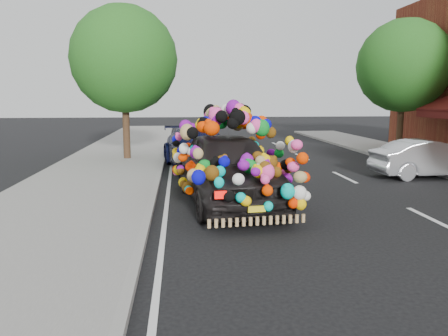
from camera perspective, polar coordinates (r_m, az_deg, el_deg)
The scene contains 9 objects.
ground at distance 8.90m, azimuth 5.24°, elevation -7.43°, with size 100.00×100.00×0.00m, color black.
sidewalk at distance 9.12m, azimuth -22.57°, elevation -7.32°, with size 4.00×60.00×0.12m, color gray.
kerb at distance 8.75m, azimuth -10.16°, elevation -7.39°, with size 0.15×60.00×0.13m, color gray.
lane_markings at distance 10.20m, azimuth 25.62°, elevation -6.12°, with size 6.00×50.00×0.01m, color silver, non-canonical shape.
tree_near_sidewalk at distance 18.06m, azimuth -12.95°, elevation 13.66°, with size 4.20×4.20×6.13m.
tree_far_b at distance 20.80m, azimuth 22.43°, elevation 12.22°, with size 4.00×4.00×5.90m.
plush_art_car at distance 10.51m, azimuth 0.50°, elevation 2.01°, with size 2.93×5.47×2.37m.
navy_sedan at distance 15.54m, azimuth -3.34°, elevation 2.50°, with size 2.07×5.08×1.48m, color black.
silver_hatchback at distance 15.49m, azimuth 25.29°, elevation 1.11°, with size 1.28×3.66×1.21m, color #B9BBC1.
Camera 1 is at (-1.66, -8.37, 2.54)m, focal length 35.00 mm.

